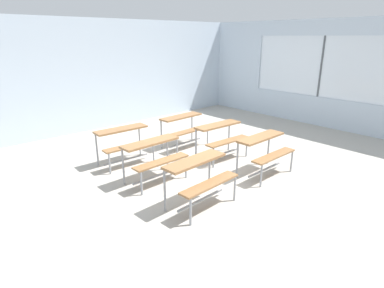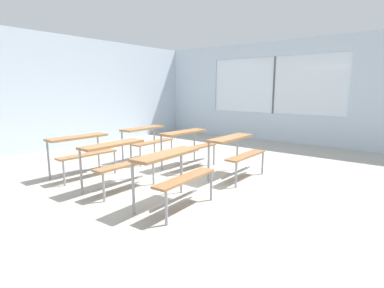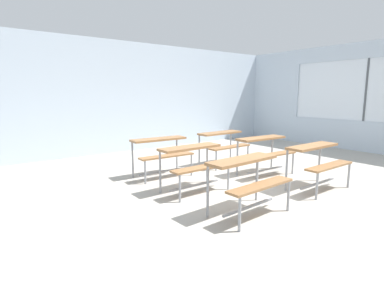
# 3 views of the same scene
# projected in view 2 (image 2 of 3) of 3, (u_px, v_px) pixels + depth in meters

# --- Properties ---
(ground) EXTENTS (10.00, 9.00, 0.05)m
(ground) POSITION_uv_depth(u_px,v_px,m) (179.00, 183.00, 5.24)
(ground) COLOR #ADA89E
(wall_back) EXTENTS (10.00, 0.12, 3.00)m
(wall_back) POSITION_uv_depth(u_px,v_px,m) (47.00, 93.00, 7.71)
(wall_back) COLOR silver
(wall_back) RESTS_ON ground
(wall_right) EXTENTS (0.12, 9.00, 3.00)m
(wall_right) POSITION_uv_depth(u_px,v_px,m) (294.00, 94.00, 8.74)
(wall_right) COLOR silver
(wall_right) RESTS_ON ground
(desk_bench_r0c0) EXTENTS (1.13, 0.64, 0.74)m
(desk_bench_r0c0) POSITION_uv_depth(u_px,v_px,m) (173.00, 167.00, 4.03)
(desk_bench_r0c0) COLOR olive
(desk_bench_r0c0) RESTS_ON ground
(desk_bench_r0c1) EXTENTS (1.10, 0.60, 0.74)m
(desk_bench_r0c1) POSITION_uv_depth(u_px,v_px,m) (236.00, 147.00, 5.39)
(desk_bench_r0c1) COLOR olive
(desk_bench_r0c1) RESTS_ON ground
(desk_bench_r1c0) EXTENTS (1.11, 0.61, 0.74)m
(desk_bench_r1c0) POSITION_uv_depth(u_px,v_px,m) (117.00, 155.00, 4.77)
(desk_bench_r1c0) COLOR olive
(desk_bench_r1c0) RESTS_ON ground
(desk_bench_r1c1) EXTENTS (1.13, 0.64, 0.74)m
(desk_bench_r1c1) POSITION_uv_depth(u_px,v_px,m) (188.00, 140.00, 6.11)
(desk_bench_r1c1) COLOR olive
(desk_bench_r1c1) RESTS_ON ground
(desk_bench_r2c0) EXTENTS (1.12, 0.64, 0.74)m
(desk_bench_r2c0) POSITION_uv_depth(u_px,v_px,m) (81.00, 146.00, 5.47)
(desk_bench_r2c0) COLOR olive
(desk_bench_r2c0) RESTS_ON ground
(desk_bench_r2c1) EXTENTS (1.12, 0.63, 0.74)m
(desk_bench_r2c1) POSITION_uv_depth(u_px,v_px,m) (147.00, 136.00, 6.71)
(desk_bench_r2c1) COLOR olive
(desk_bench_r2c1) RESTS_ON ground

